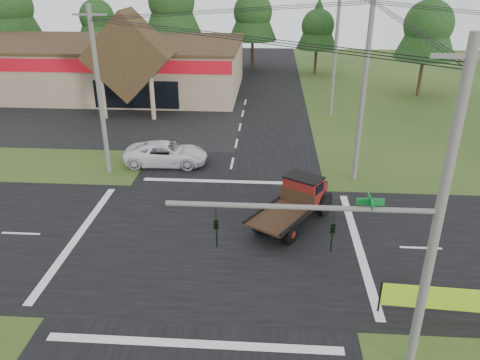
{
  "coord_description": "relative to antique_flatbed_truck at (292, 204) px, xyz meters",
  "views": [
    {
      "loc": [
        2.54,
        -19.72,
        12.45
      ],
      "look_at": [
        1.05,
        2.55,
        2.2
      ],
      "focal_mm": 35.0,
      "sensor_mm": 36.0,
      "label": 1
    }
  ],
  "objects": [
    {
      "name": "white_pickup",
      "position": [
        -8.29,
        7.69,
        -0.42
      ],
      "size": [
        5.65,
        2.75,
        1.55
      ],
      "primitive_type": "imported",
      "rotation": [
        0.0,
        0.0,
        1.6
      ],
      "color": "white",
      "rests_on": "ground"
    },
    {
      "name": "utility_pole_ne",
      "position": [
        4.2,
        6.06,
        4.7
      ],
      "size": [
        2.0,
        0.3,
        11.5
      ],
      "color": "#595651",
      "rests_on": "ground"
    },
    {
      "name": "road_ns",
      "position": [
        -3.8,
        -1.94,
        -1.18
      ],
      "size": [
        12.0,
        120.0,
        0.02
      ],
      "primitive_type": "cube",
      "color": "black",
      "rests_on": "ground"
    },
    {
      "name": "antique_flatbed_truck",
      "position": [
        0.0,
        0.0,
        0.0
      ],
      "size": [
        4.86,
        5.97,
        2.38
      ],
      "primitive_type": null,
      "rotation": [
        0.0,
        0.0,
        -0.56
      ],
      "color": "#53170B",
      "rests_on": "ground"
    },
    {
      "name": "roadside_banner",
      "position": [
        5.24,
        -6.82,
        -0.47
      ],
      "size": [
        4.19,
        0.36,
        1.43
      ],
      "primitive_type": null,
      "rotation": [
        0.0,
        0.0,
        -0.06
      ],
      "color": "#8ECC1B",
      "rests_on": "ground"
    },
    {
      "name": "tree_side_ne",
      "position": [
        14.2,
        28.06,
        6.19
      ],
      "size": [
        6.16,
        6.16,
        11.11
      ],
      "color": "#332316",
      "rests_on": "ground"
    },
    {
      "name": "utility_pole_nw",
      "position": [
        -11.8,
        6.06,
        4.2
      ],
      "size": [
        2.0,
        0.3,
        10.5
      ],
      "color": "#595651",
      "rests_on": "ground"
    },
    {
      "name": "cvs_building",
      "position": [
        -19.51,
        27.63,
        1.59
      ],
      "size": [
        30.4,
        18.2,
        9.19
      ],
      "color": "#8D755F",
      "rests_on": "ground"
    },
    {
      "name": "utility_pole_nr",
      "position": [
        3.7,
        -9.44,
        4.45
      ],
      "size": [
        2.0,
        0.3,
        11.0
      ],
      "color": "#595651",
      "rests_on": "ground"
    },
    {
      "name": "traffic_signal_mast",
      "position": [
        2.01,
        -9.44,
        3.24
      ],
      "size": [
        8.12,
        0.24,
        7.0
      ],
      "color": "#595651",
      "rests_on": "ground"
    },
    {
      "name": "road_ew",
      "position": [
        -3.8,
        -1.94,
        -1.18
      ],
      "size": [
        120.0,
        12.0,
        0.02
      ],
      "primitive_type": "cube",
      "color": "black",
      "rests_on": "ground"
    },
    {
      "name": "utility_pole_n",
      "position": [
        4.2,
        20.06,
        4.55
      ],
      "size": [
        2.0,
        0.3,
        11.2
      ],
      "color": "#595651",
      "rests_on": "ground"
    },
    {
      "name": "tree_row_e",
      "position": [
        4.2,
        38.06,
        4.84
      ],
      "size": [
        5.04,
        5.04,
        9.09
      ],
      "color": "#332316",
      "rests_on": "ground"
    },
    {
      "name": "tree_row_d",
      "position": [
        -3.8,
        40.06,
        6.19
      ],
      "size": [
        6.16,
        6.16,
        11.11
      ],
      "color": "#332316",
      "rests_on": "ground"
    },
    {
      "name": "tree_row_a",
      "position": [
        -33.8,
        38.06,
        6.86
      ],
      "size": [
        6.72,
        6.72,
        12.12
      ],
      "color": "#332316",
      "rests_on": "ground"
    },
    {
      "name": "ground",
      "position": [
        -3.8,
        -1.94,
        -1.19
      ],
      "size": [
        120.0,
        120.0,
        0.0
      ],
      "primitive_type": "plane",
      "color": "#2A4719",
      "rests_on": "ground"
    },
    {
      "name": "parking_apron",
      "position": [
        -17.8,
        17.06,
        -1.17
      ],
      "size": [
        28.0,
        14.0,
        0.02
      ],
      "primitive_type": "cube",
      "color": "black",
      "rests_on": "ground"
    },
    {
      "name": "tree_row_b",
      "position": [
        -23.8,
        40.06,
        5.52
      ],
      "size": [
        5.6,
        5.6,
        10.1
      ],
      "color": "#332316",
      "rests_on": "ground"
    }
  ]
}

